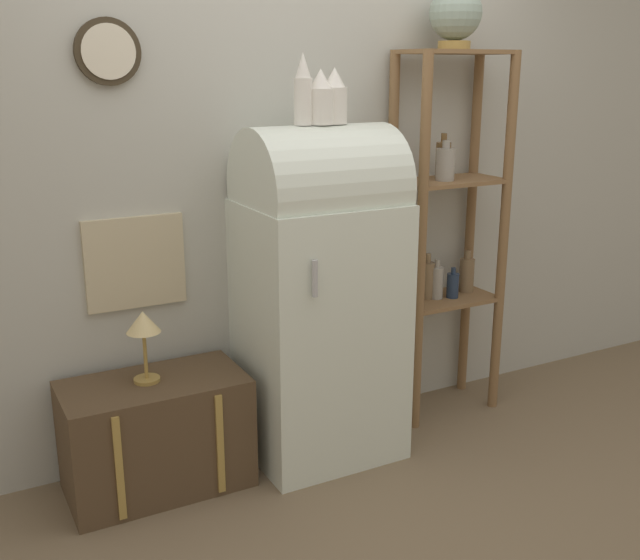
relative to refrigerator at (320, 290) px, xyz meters
name	(u,v)px	position (x,y,z in m)	size (l,w,h in m)	color
ground_plane	(348,474)	(0.00, -0.27, -0.80)	(12.00, 12.00, 0.00)	#7A664C
wall_back	(288,160)	(-0.01, 0.31, 0.55)	(7.00, 0.09, 2.70)	#B7B7AD
refrigerator	(320,290)	(0.00, 0.00, 0.00)	(0.67, 0.60, 1.53)	silver
suitcase_trunk	(156,435)	(-0.78, 0.04, -0.55)	(0.77, 0.42, 0.50)	brown
shelf_unit	(447,222)	(0.79, 0.11, 0.22)	(0.56, 0.31, 1.85)	olive
globe	(456,15)	(0.78, 0.11, 1.21)	(0.25, 0.25, 0.29)	#AD8942
vase_left	(303,91)	(-0.08, 0.00, 0.88)	(0.08, 0.08, 0.30)	white
vase_center	(321,99)	(0.00, -0.01, 0.84)	(0.11, 0.11, 0.23)	white
vase_right	(334,98)	(0.07, 0.00, 0.85)	(0.11, 0.11, 0.24)	white
desk_lamp	(143,328)	(-0.80, 0.05, -0.06)	(0.14, 0.14, 0.31)	#AD8942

